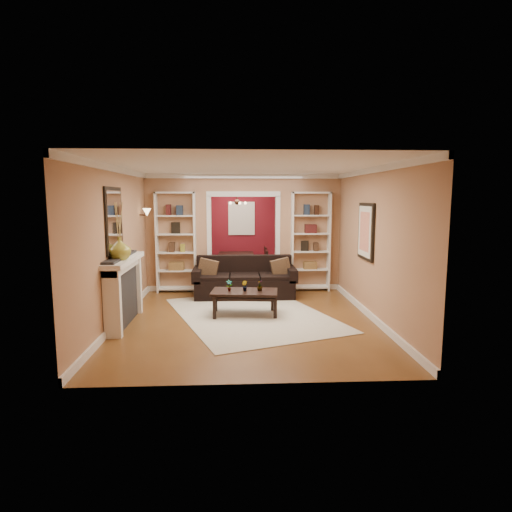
{
  "coord_description": "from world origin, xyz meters",
  "views": [
    {
      "loc": [
        -0.22,
        -8.78,
        2.19
      ],
      "look_at": [
        0.19,
        -0.8,
        1.08
      ],
      "focal_mm": 30.0,
      "sensor_mm": 36.0,
      "label": 1
    }
  ],
  "objects": [
    {
      "name": "pillow_right",
      "position": [
        0.8,
        0.43,
        0.63
      ],
      "size": [
        0.42,
        0.17,
        0.41
      ],
      "primitive_type": "cube",
      "rotation": [
        0.0,
        0.0,
        0.14
      ],
      "color": "brown",
      "rests_on": "sofa"
    },
    {
      "name": "wall_back",
      "position": [
        0.0,
        4.0,
        1.35
      ],
      "size": [
        8.0,
        0.0,
        8.0
      ],
      "primitive_type": "plane",
      "rotation": [
        1.57,
        0.0,
        0.0
      ],
      "color": "tan",
      "rests_on": "ground"
    },
    {
      "name": "bookshelf_right",
      "position": [
        1.55,
        1.03,
        1.15
      ],
      "size": [
        0.9,
        0.3,
        2.3
      ],
      "primitive_type": "cube",
      "color": "white",
      "rests_on": "floor"
    },
    {
      "name": "dining_chair_sw",
      "position": [
        -0.69,
        2.93,
        0.45
      ],
      "size": [
        0.45,
        0.45,
        0.9
      ],
      "primitive_type": "cube",
      "rotation": [
        0.0,
        0.0,
        1.56
      ],
      "color": "black",
      "rests_on": "floor"
    },
    {
      "name": "ceiling",
      "position": [
        0.0,
        0.0,
        2.7
      ],
      "size": [
        8.0,
        8.0,
        0.0
      ],
      "primitive_type": "plane",
      "rotation": [
        3.14,
        0.0,
        0.0
      ],
      "color": "white",
      "rests_on": "ground"
    },
    {
      "name": "wall_front",
      "position": [
        0.0,
        -4.0,
        1.35
      ],
      "size": [
        8.0,
        0.0,
        8.0
      ],
      "primitive_type": "plane",
      "rotation": [
        -1.57,
        0.0,
        0.0
      ],
      "color": "tan",
      "rests_on": "ground"
    },
    {
      "name": "partition_wall",
      "position": [
        0.0,
        1.2,
        1.35
      ],
      "size": [
        4.5,
        0.15,
        2.7
      ],
      "primitive_type": "cube",
      "color": "tan",
      "rests_on": "floor"
    },
    {
      "name": "wall_right",
      "position": [
        2.25,
        0.0,
        1.35
      ],
      "size": [
        0.0,
        8.0,
        8.0
      ],
      "primitive_type": "plane",
      "rotation": [
        1.57,
        0.0,
        -1.57
      ],
      "color": "tan",
      "rests_on": "ground"
    },
    {
      "name": "sofa",
      "position": [
        0.0,
        0.45,
        0.44
      ],
      "size": [
        2.24,
        0.97,
        0.88
      ],
      "primitive_type": "cube",
      "color": "black",
      "rests_on": "floor"
    },
    {
      "name": "red_back_panel",
      "position": [
        0.0,
        3.97,
        1.32
      ],
      "size": [
        4.44,
        0.04,
        2.64
      ],
      "primitive_type": "cube",
      "color": "maroon",
      "rests_on": "floor"
    },
    {
      "name": "framed_art",
      "position": [
        2.21,
        -1.0,
        1.55
      ],
      "size": [
        0.04,
        0.85,
        1.05
      ],
      "primitive_type": "cube",
      "color": "black",
      "rests_on": "wall_right"
    },
    {
      "name": "dining_chair_nw",
      "position": [
        -0.69,
        2.33,
        0.47
      ],
      "size": [
        0.6,
        0.6,
        0.93
      ],
      "primitive_type": "cube",
      "rotation": [
        0.0,
        0.0,
        1.17
      ],
      "color": "black",
      "rests_on": "floor"
    },
    {
      "name": "bookshelf_left",
      "position": [
        -1.55,
        1.03,
        1.15
      ],
      "size": [
        0.9,
        0.3,
        2.3
      ],
      "primitive_type": "cube",
      "color": "white",
      "rests_on": "floor"
    },
    {
      "name": "wall_sconce",
      "position": [
        -2.15,
        0.55,
        1.83
      ],
      "size": [
        0.18,
        0.18,
        0.22
      ],
      "primitive_type": "cube",
      "color": "#FFE0A5",
      "rests_on": "wall_left"
    },
    {
      "name": "chandelier",
      "position": [
        0.0,
        2.7,
        2.02
      ],
      "size": [
        0.5,
        0.5,
        0.3
      ],
      "primitive_type": "cube",
      "color": "#3D271B",
      "rests_on": "ceiling"
    },
    {
      "name": "coffee_table",
      "position": [
        -0.03,
        -1.03,
        0.23
      ],
      "size": [
        1.28,
        0.79,
        0.46
      ],
      "primitive_type": "cube",
      "rotation": [
        0.0,
        0.0,
        -0.11
      ],
      "color": "black",
      "rests_on": "floor"
    },
    {
      "name": "dining_window",
      "position": [
        0.0,
        3.93,
        1.55
      ],
      "size": [
        0.78,
        0.03,
        0.98
      ],
      "primitive_type": "cube",
      "color": "#8CA5CC",
      "rests_on": "wall_back"
    },
    {
      "name": "dining_chair_ne",
      "position": [
        0.41,
        2.33,
        0.41
      ],
      "size": [
        0.45,
        0.45,
        0.81
      ],
      "primitive_type": "cube",
      "rotation": [
        0.0,
        0.0,
        -1.71
      ],
      "color": "black",
      "rests_on": "floor"
    },
    {
      "name": "plant_center",
      "position": [
        -0.03,
        -1.03,
        0.55
      ],
      "size": [
        0.13,
        0.13,
        0.19
      ],
      "primitive_type": "imported",
      "rotation": [
        0.0,
        0.0,
        2.22
      ],
      "color": "#336626",
      "rests_on": "coffee_table"
    },
    {
      "name": "fireplace",
      "position": [
        -2.09,
        -1.5,
        0.58
      ],
      "size": [
        0.32,
        1.7,
        1.16
      ],
      "primitive_type": "cube",
      "color": "white",
      "rests_on": "floor"
    },
    {
      "name": "floor",
      "position": [
        0.0,
        0.0,
        0.0
      ],
      "size": [
        8.0,
        8.0,
        0.0
      ],
      "primitive_type": "plane",
      "color": "brown",
      "rests_on": "ground"
    },
    {
      "name": "dining_chair_se",
      "position": [
        0.41,
        2.93,
        0.41
      ],
      "size": [
        0.48,
        0.48,
        0.83
      ],
      "primitive_type": "cube",
      "rotation": [
        0.0,
        0.0,
        -1.39
      ],
      "color": "black",
      "rests_on": "floor"
    },
    {
      "name": "wall_left",
      "position": [
        -2.25,
        0.0,
        1.35
      ],
      "size": [
        0.0,
        8.0,
        8.0
      ],
      "primitive_type": "plane",
      "rotation": [
        1.57,
        0.0,
        1.57
      ],
      "color": "tan",
      "rests_on": "ground"
    },
    {
      "name": "pillow_left",
      "position": [
        -0.79,
        0.43,
        0.63
      ],
      "size": [
        0.42,
        0.17,
        0.41
      ],
      "primitive_type": "cube",
      "rotation": [
        0.0,
        0.0,
        -0.13
      ],
      "color": "brown",
      "rests_on": "sofa"
    },
    {
      "name": "plant_left",
      "position": [
        -0.32,
        -1.03,
        0.57
      ],
      "size": [
        0.13,
        0.11,
        0.21
      ],
      "primitive_type": "imported",
      "rotation": [
        0.0,
        0.0,
        0.33
      ],
      "color": "#336626",
      "rests_on": "coffee_table"
    },
    {
      "name": "dining_table",
      "position": [
        -0.14,
        2.63,
        0.31
      ],
      "size": [
        1.77,
        0.99,
        0.62
      ],
      "primitive_type": "imported",
      "rotation": [
        0.0,
        0.0,
        1.57
      ],
      "color": "black",
      "rests_on": "floor"
    },
    {
      "name": "mirror",
      "position": [
        -2.23,
        -1.5,
        1.8
      ],
      "size": [
        0.03,
        0.95,
        1.1
      ],
      "primitive_type": "cube",
      "color": "silver",
      "rests_on": "wall_left"
    },
    {
      "name": "vase",
      "position": [
        -2.09,
        -1.74,
        1.35
      ],
      "size": [
        0.46,
        0.46,
        0.38
      ],
      "primitive_type": "imported",
      "rotation": [
        0.0,
        0.0,
        0.36
      ],
      "color": "olive",
      "rests_on": "fireplace"
    },
    {
      "name": "plant_right",
      "position": [
        0.25,
        -1.03,
        0.56
      ],
      "size": [
        0.14,
        0.14,
        0.19
      ],
      "primitive_type": "imported",
      "rotation": [
        0.0,
        0.0,
        4.3
      ],
      "color": "#336626",
      "rests_on": "coffee_table"
    },
    {
      "name": "area_rug",
      "position": [
        0.09,
        -1.01,
        0.01
      ],
      "size": [
        3.55,
        4.15,
        0.01
      ],
      "primitive_type": "cube",
      "rotation": [
        0.0,
        0.0,
        0.34
      ],
      "color": "beige",
      "rests_on": "floor"
    }
  ]
}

